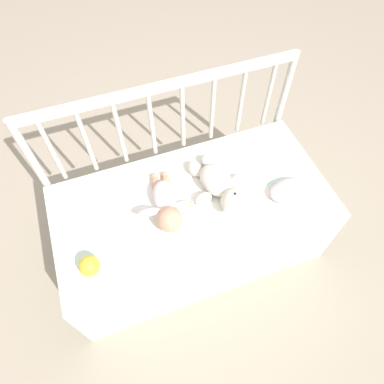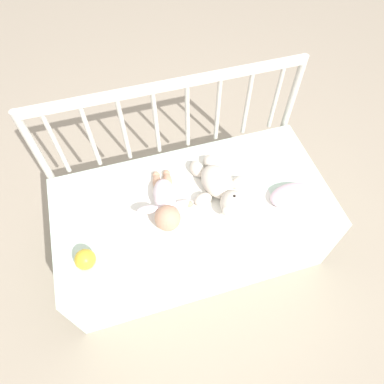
{
  "view_description": "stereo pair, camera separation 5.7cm",
  "coord_description": "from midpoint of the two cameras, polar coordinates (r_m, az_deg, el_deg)",
  "views": [
    {
      "loc": [
        -0.3,
        -0.79,
        1.8
      ],
      "look_at": [
        0.0,
        0.01,
        0.51
      ],
      "focal_mm": 32.0,
      "sensor_mm": 36.0,
      "label": 1
    },
    {
      "loc": [
        -0.24,
        -0.81,
        1.8
      ],
      "look_at": [
        0.0,
        0.01,
        0.51
      ],
      "focal_mm": 32.0,
      "sensor_mm": 36.0,
      "label": 2
    }
  ],
  "objects": [
    {
      "name": "blanket",
      "position": [
        1.61,
        1.18,
        -0.26
      ],
      "size": [
        0.7,
        0.46,
        0.01
      ],
      "color": "white",
      "rests_on": "crib_mattress"
    },
    {
      "name": "small_pillow",
      "position": [
        1.65,
        17.36,
        -0.6
      ],
      "size": [
        0.22,
        0.13,
        0.06
      ],
      "color": "silver",
      "rests_on": "crib_mattress"
    },
    {
      "name": "ground_plane",
      "position": [
        1.99,
        0.92,
        -8.52
      ],
      "size": [
        12.0,
        12.0,
        0.0
      ],
      "primitive_type": "plane",
      "color": "tan"
    },
    {
      "name": "crib_mattress",
      "position": [
        1.79,
        1.02,
        -5.43
      ],
      "size": [
        1.3,
        0.65,
        0.45
      ],
      "color": "silver",
      "rests_on": "ground_plane"
    },
    {
      "name": "toy_ball",
      "position": [
        1.47,
        -16.31,
        -10.75
      ],
      "size": [
        0.09,
        0.09,
        0.09
      ],
      "color": "yellow",
      "rests_on": "crib_mattress"
    },
    {
      "name": "teddy_bear",
      "position": [
        1.58,
        5.81,
        0.84
      ],
      "size": [
        0.29,
        0.37,
        0.12
      ],
      "color": "silver",
      "rests_on": "crib_mattress"
    },
    {
      "name": "baby",
      "position": [
        1.54,
        -3.39,
        -1.87
      ],
      "size": [
        0.26,
        0.34,
        0.11
      ],
      "color": "white",
      "rests_on": "crib_mattress"
    },
    {
      "name": "crib_rail",
      "position": [
        1.68,
        -2.32,
        10.98
      ],
      "size": [
        1.3,
        0.04,
        0.87
      ],
      "color": "beige",
      "rests_on": "ground_plane"
    }
  ]
}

